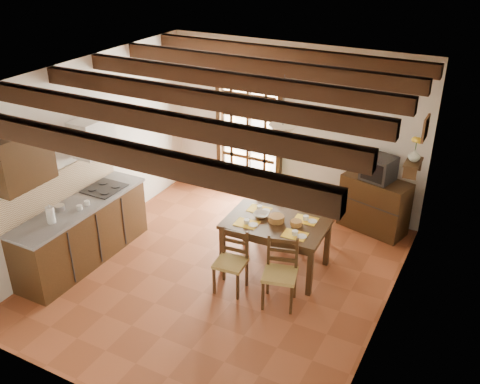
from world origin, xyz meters
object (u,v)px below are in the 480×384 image
Objects in this scene: chair_near_left at (231,272)px; crt_tv at (379,168)px; dining_table at (276,228)px; sideboard at (374,205)px; chair_near_right at (280,285)px; pendant_lamp at (283,130)px; potted_plant at (269,187)px; chair_far_right at (315,231)px; chair_far_left at (272,223)px; kitchen_counter at (82,231)px.

chair_near_left is 1.58× the size of crt_tv.
dining_table is 1.98m from sideboard.
dining_table is at bearing 61.01° from chair_near_left.
chair_near_left is 0.70m from chair_near_right.
pendant_lamp reaches higher than sideboard.
crt_tv is 2.12m from pendant_lamp.
pendant_lamp is (-0.00, 0.10, 1.41)m from dining_table.
chair_near_right is 2.00m from pendant_lamp.
dining_table is 0.88m from chair_near_right.
potted_plant is (-1.66, -0.42, 0.12)m from sideboard.
pendant_lamp reaches higher than chair_near_left.
sideboard is (0.56, 2.43, 0.16)m from chair_near_right.
pendant_lamp is (-0.94, -1.62, 1.63)m from sideboard.
pendant_lamp is (-0.32, -0.63, 1.77)m from chair_far_right.
pendant_lamp is at bearing 63.57° from chair_near_left.
dining_table is 1.42m from pendant_lamp.
dining_table is 1.67× the size of chair_near_left.
potted_plant is (-1.66, -0.41, -0.51)m from crt_tv.
potted_plant is (-0.40, 2.04, 0.30)m from chair_near_left.
chair_near_left is 2.02m from pendant_lamp.
dining_table is at bearing -90.00° from pendant_lamp.
chair_far_right is at bearing 60.89° from chair_near_left.
dining_table is 0.89m from chair_far_left.
crt_tv is at bearing 59.77° from pendant_lamp.
kitchen_counter is 2.84m from chair_far_left.
chair_far_right is (0.64, 1.47, 0.03)m from chair_near_left.
kitchen_counter is 2.29m from chair_near_left.
dining_table is (2.57, 1.10, 0.19)m from kitchen_counter.
potted_plant is 2.06m from pendant_lamp.
chair_far_right is 1.16× the size of pendant_lamp.
crt_tv reaches higher than chair_near_right.
chair_far_right is (0.70, 0.03, 0.03)m from chair_far_left.
chair_near_right is 0.94× the size of chair_far_right.
chair_far_right is at bearing 177.04° from chair_far_left.
chair_near_left is at bearing -111.00° from pendant_lamp.
chair_near_right is at bearing -87.19° from crt_tv.
crt_tv is at bearing 62.19° from chair_near_right.
kitchen_counter is 4.51m from sideboard.
crt_tv is (0.94, 1.72, 0.42)m from dining_table.
pendant_lamp reaches higher than chair_near_right.
kitchen_counter reaches higher than dining_table.
sideboard is 0.64m from crt_tv.
pendant_lamp reaches higher than potted_plant.
chair_far_left is 1.04× the size of pendant_lamp.
potted_plant reaches higher than chair_far_left.
potted_plant reaches higher than chair_near_left.
chair_near_left is at bearing 9.26° from kitchen_counter.
chair_far_left is (-0.38, 0.70, -0.39)m from dining_table.
chair_far_left reaches higher than chair_near_left.
chair_far_left is 0.45× the size of potted_plant.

